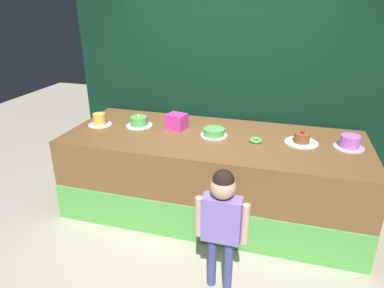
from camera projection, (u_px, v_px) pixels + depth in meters
The scene contains 11 objects.
ground_plane at pixel (198, 242), 3.58m from camera, with size 12.00×12.00×0.00m, color #BCB29E.
stage_platform at pixel (212, 174), 3.97m from camera, with size 3.32×1.32×0.95m.
curtain_backdrop at pixel (228, 68), 4.20m from camera, with size 4.02×0.08×3.15m, color black.
child_figure at pixel (222, 215), 2.75m from camera, with size 0.45×0.20×1.16m.
pink_box at pixel (177, 121), 3.97m from camera, with size 0.21×0.18×0.18m, color #EF37A1.
donut at pixel (256, 140), 3.63m from camera, with size 0.14×0.14×0.04m, color #59B259.
cake_far_left at pixel (100, 120), 4.11m from camera, with size 0.28×0.28×0.14m.
cake_left at pixel (139, 122), 4.08m from camera, with size 0.32×0.32×0.17m.
cake_center at pixel (214, 132), 3.79m from camera, with size 0.30×0.30×0.08m.
cake_right at pixel (302, 139), 3.59m from camera, with size 0.35×0.35×0.15m.
cake_far_right at pixel (350, 142), 3.47m from camera, with size 0.31×0.31×0.13m.
Camera 1 is at (0.74, -2.79, 2.36)m, focal length 31.75 mm.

